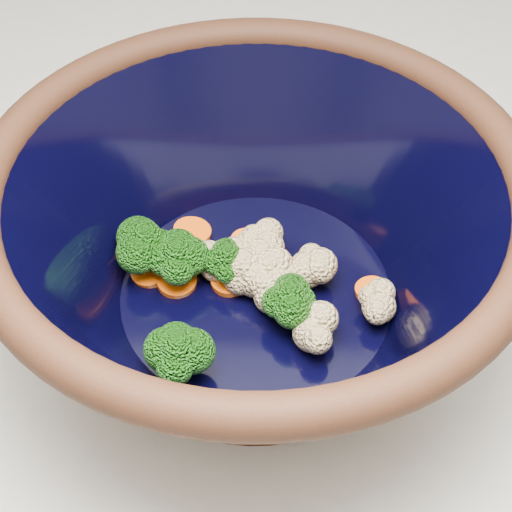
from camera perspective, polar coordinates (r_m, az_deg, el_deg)
The scene contains 2 objects.
mixing_bowl at distance 0.53m, azimuth -0.00°, elevation 1.21°, with size 0.45×0.45×0.17m.
vegetable_pile at distance 0.55m, azimuth -1.94°, elevation -1.72°, with size 0.22×0.18×0.05m.
Camera 1 is at (0.01, -0.35, 1.38)m, focal length 50.00 mm.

